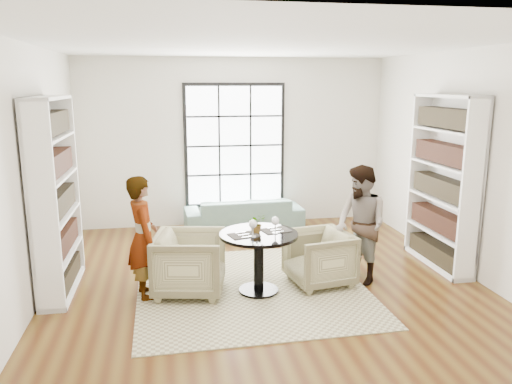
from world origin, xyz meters
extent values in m
plane|color=brown|center=(0.00, 0.00, 0.00)|extent=(6.00, 6.00, 0.00)
plane|color=silver|center=(0.00, 3.00, 1.50)|extent=(5.50, 0.00, 5.50)
plane|color=silver|center=(-2.75, 0.00, 1.50)|extent=(0.00, 6.00, 6.00)
plane|color=silver|center=(2.75, 0.00, 1.50)|extent=(0.00, 6.00, 6.00)
plane|color=silver|center=(0.00, -3.00, 1.50)|extent=(5.50, 0.00, 5.50)
plane|color=white|center=(0.00, 0.00, 3.00)|extent=(6.00, 6.00, 0.00)
cube|color=black|center=(0.00, 2.98, 1.45)|extent=(1.82, 0.06, 2.22)
cube|color=white|center=(0.00, 2.94, 1.45)|extent=(1.70, 0.02, 2.10)
cube|color=#B6B288|center=(-0.21, -0.08, 0.01)|extent=(2.88, 2.88, 0.01)
cylinder|color=black|center=(-0.15, -0.21, 0.02)|extent=(0.49, 0.49, 0.04)
cylinder|color=black|center=(-0.15, -0.21, 0.37)|extent=(0.12, 0.12, 0.69)
cylinder|color=black|center=(-0.15, -0.21, 0.75)|extent=(0.96, 0.96, 0.04)
imported|color=gray|center=(0.08, 2.45, 0.30)|extent=(2.06, 0.87, 0.59)
imported|color=tan|center=(-0.98, -0.08, 0.39)|extent=(0.99, 0.97, 0.77)
imported|color=tan|center=(0.67, -0.09, 0.35)|extent=(0.88, 0.87, 0.70)
imported|color=gray|center=(-1.53, -0.08, 0.75)|extent=(0.47, 0.61, 1.49)
imported|color=gray|center=(1.22, -0.09, 0.77)|extent=(0.76, 0.87, 1.53)
cube|color=#262421|center=(-0.34, -0.27, 0.77)|extent=(0.39, 0.34, 0.01)
cube|color=#262421|center=(0.08, -0.14, 0.77)|extent=(0.39, 0.34, 0.01)
cylinder|color=silver|center=(-0.24, -0.35, 0.77)|extent=(0.08, 0.08, 0.01)
cylinder|color=silver|center=(-0.24, -0.35, 0.83)|extent=(0.01, 0.01, 0.12)
sphere|color=maroon|center=(-0.24, -0.35, 0.92)|extent=(0.09, 0.09, 0.09)
ellipsoid|color=white|center=(-0.24, -0.35, 0.92)|extent=(0.10, 0.10, 0.11)
cylinder|color=silver|center=(0.05, -0.26, 0.77)|extent=(0.08, 0.08, 0.01)
cylinder|color=silver|center=(0.05, -0.26, 0.83)|extent=(0.01, 0.01, 0.12)
sphere|color=maroon|center=(0.05, -0.26, 0.92)|extent=(0.09, 0.09, 0.09)
ellipsoid|color=white|center=(0.05, -0.26, 0.92)|extent=(0.09, 0.09, 0.10)
imported|color=gray|center=(-0.17, -0.19, 0.88)|extent=(0.25, 0.23, 0.23)
camera|label=1|loc=(-1.20, -5.93, 2.54)|focal=35.00mm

